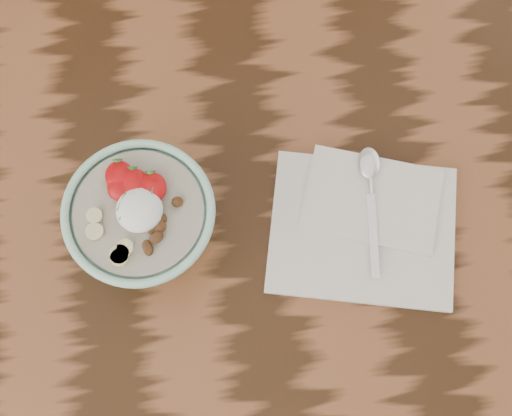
{
  "coord_description": "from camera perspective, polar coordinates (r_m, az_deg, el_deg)",
  "views": [
    {
      "loc": [
        17.92,
        -26.95,
        171.11
      ],
      "look_at": [
        21.28,
        -1.45,
        86.52
      ],
      "focal_mm": 50.0,
      "sensor_mm": 36.0,
      "label": 1
    }
  ],
  "objects": [
    {
      "name": "table",
      "position": [
        1.1,
        -11.16,
        -3.82
      ],
      "size": [
        160.0,
        90.0,
        75.0
      ],
      "color": "black",
      "rests_on": "ground"
    },
    {
      "name": "breakfast_bowl",
      "position": [
        0.94,
        -9.06,
        -0.93
      ],
      "size": [
        19.51,
        19.51,
        13.28
      ],
      "rotation": [
        0.0,
        0.0,
        -0.09
      ],
      "color": "#9FD5BE",
      "rests_on": "table"
    },
    {
      "name": "napkin",
      "position": [
        1.0,
        8.67,
        -1.21
      ],
      "size": [
        29.57,
        26.02,
        1.57
      ],
      "rotation": [
        0.0,
        0.0,
        -0.24
      ],
      "color": "silver",
      "rests_on": "table"
    },
    {
      "name": "spoon",
      "position": [
        1.01,
        9.12,
        2.16
      ],
      "size": [
        4.42,
        18.99,
        0.99
      ],
      "rotation": [
        0.0,
        0.0,
        -0.12
      ],
      "color": "silver",
      "rests_on": "napkin"
    }
  ]
}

